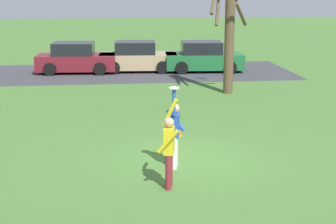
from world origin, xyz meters
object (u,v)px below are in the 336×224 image
object	(u,v)px
parked_car_tan	(137,58)
parked_car_green	(203,58)
person_defender	(169,146)
field_cone_orange	(178,131)
parked_car_maroon	(76,59)
person_catcher	(175,130)
bare_tree_tall	(230,15)
frisbee_disc	(174,88)

from	to	relation	value
parked_car_tan	parked_car_green	bearing A→B (deg)	-3.05
person_defender	field_cone_orange	distance (m)	4.20
parked_car_maroon	field_cone_orange	world-z (taller)	parked_car_maroon
parked_car_maroon	parked_car_green	size ratio (longest dim) A/B	1.00
field_cone_orange	person_catcher	bearing A→B (deg)	-99.29
parked_car_tan	bare_tree_tall	xyz separation A→B (m)	(3.52, -6.15, 2.55)
person_defender	frisbee_disc	size ratio (longest dim) A/B	8.39
frisbee_disc	field_cone_orange	xyz separation A→B (m)	(0.50, 2.97, -1.93)
bare_tree_tall	field_cone_orange	world-z (taller)	bare_tree_tall
person_catcher	person_defender	world-z (taller)	person_catcher
person_defender	frisbee_disc	bearing A→B (deg)	0.00
parked_car_maroon	bare_tree_tall	size ratio (longest dim) A/B	0.67
parked_car_maroon	bare_tree_tall	bearing A→B (deg)	-38.28
person_catcher	person_defender	xyz separation A→B (m)	(-0.29, -1.31, -0.00)
person_defender	frisbee_disc	distance (m)	1.57
person_defender	bare_tree_tall	world-z (taller)	bare_tree_tall
person_defender	parked_car_maroon	xyz separation A→B (m)	(-3.08, 16.18, -0.25)
bare_tree_tall	parked_car_green	bearing A→B (deg)	90.20
person_catcher	frisbee_disc	bearing A→B (deg)	-0.00
parked_car_maroon	person_defender	bearing A→B (deg)	-75.66
parked_car_tan	frisbee_disc	bearing A→B (deg)	-86.13
bare_tree_tall	frisbee_disc	bearing A→B (deg)	-110.84
person_catcher	person_defender	distance (m)	1.34
person_catcher	bare_tree_tall	bearing A→B (deg)	171.57
parked_car_tan	field_cone_orange	world-z (taller)	parked_car_tan
frisbee_disc	parked_car_tan	distance (m)	15.24
parked_car_maroon	field_cone_orange	distance (m)	12.72
person_catcher	parked_car_maroon	bearing A→B (deg)	-154.61
person_defender	person_catcher	bearing A→B (deg)	0.00
person_catcher	field_cone_orange	distance (m)	2.90
person_defender	bare_tree_tall	distance (m)	11.01
person_defender	parked_car_tan	world-z (taller)	person_defender
person_catcher	field_cone_orange	size ratio (longest dim) A/B	6.50
person_catcher	parked_car_tan	distance (m)	14.96
person_defender	field_cone_orange	world-z (taller)	person_defender
person_defender	parked_car_maroon	size ratio (longest dim) A/B	0.49
frisbee_disc	bare_tree_tall	xyz separation A→B (m)	(3.44, 9.03, 1.19)
parked_car_maroon	parked_car_tan	world-z (taller)	same
frisbee_disc	parked_car_green	xyz separation A→B (m)	(3.42, 14.77, -1.37)
person_catcher	field_cone_orange	xyz separation A→B (m)	(0.45, 2.75, -0.82)
parked_car_green	bare_tree_tall	distance (m)	6.28
frisbee_disc	parked_car_green	size ratio (longest dim) A/B	0.06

